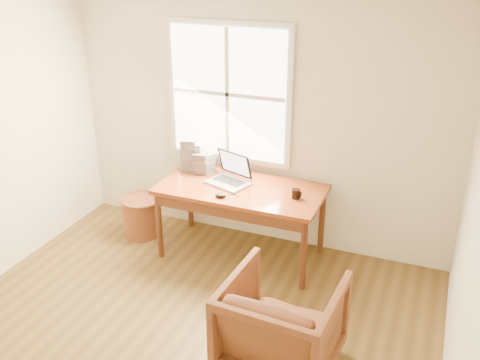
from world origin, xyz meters
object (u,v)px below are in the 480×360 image
(cd_stack_a, at_px, (195,157))
(wicker_stool, at_px, (142,216))
(laptop, at_px, (228,171))
(coffee_mug, at_px, (296,194))
(desk, at_px, (241,189))
(armchair, at_px, (282,325))

(cd_stack_a, bearing_deg, wicker_stool, -158.31)
(laptop, height_order, coffee_mug, laptop)
(desk, relative_size, coffee_mug, 17.75)
(wicker_stool, xyz_separation_m, cd_stack_a, (0.56, 0.22, 0.69))
(desk, bearing_deg, wicker_stool, -180.00)
(armchair, height_order, wicker_stool, armchair)
(laptop, xyz_separation_m, cd_stack_a, (-0.45, 0.19, 0.01))
(desk, xyz_separation_m, laptop, (-0.15, 0.03, 0.16))
(coffee_mug, relative_size, cd_stack_a, 0.30)
(desk, distance_m, armchair, 1.64)
(wicker_stool, height_order, cd_stack_a, cd_stack_a)
(cd_stack_a, bearing_deg, coffee_mug, -12.31)
(wicker_stool, bearing_deg, desk, 0.00)
(armchair, bearing_deg, wicker_stool, -30.05)
(laptop, relative_size, cd_stack_a, 1.26)
(wicker_stool, xyz_separation_m, laptop, (1.01, 0.03, 0.68))
(armchair, height_order, laptop, laptop)
(laptop, bearing_deg, cd_stack_a, 175.62)
(armchair, relative_size, wicker_stool, 1.99)
(wicker_stool, bearing_deg, armchair, -33.81)
(desk, distance_m, coffee_mug, 0.56)
(desk, bearing_deg, laptop, 169.67)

